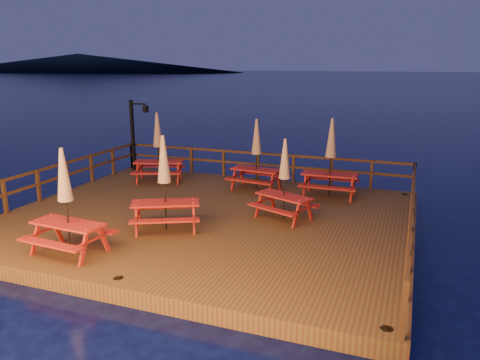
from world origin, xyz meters
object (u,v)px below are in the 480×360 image
Objects in this scene: picnic_table_0 at (66,200)px; picnic_table_2 at (164,182)px; lamp_post at (136,129)px; picnic_table_1 at (331,157)px.

picnic_table_0 is 0.99× the size of picnic_table_2.
lamp_post is at bearing 101.74° from picnic_table_2.
picnic_table_0 is at bearing -147.42° from picnic_table_2.
lamp_post is 7.80m from picnic_table_2.
picnic_table_0 is (3.48, -8.40, -0.43)m from lamp_post.
picnic_table_1 is at bearing 59.28° from picnic_table_0.
lamp_post reaches higher than picnic_table_2.
picnic_table_2 is at bearing 63.46° from picnic_table_0.
picnic_table_0 is 2.68m from picnic_table_2.
picnic_table_0 is 8.81m from picnic_table_1.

